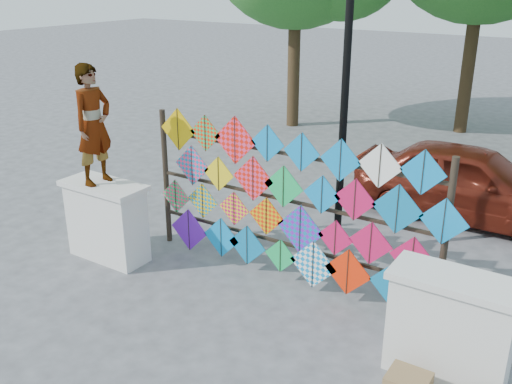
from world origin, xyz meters
TOP-DOWN VIEW (x-y plane):
  - ground at (0.00, 0.00)m, footprint 80.00×80.00m
  - parapet_left at (-2.70, -0.20)m, footprint 1.40×0.65m
  - parapet_right at (2.70, -0.20)m, footprint 1.40×0.65m
  - kite_rack at (0.08, 0.73)m, footprint 4.98×0.24m
  - vendor_woman at (-2.78, -0.20)m, footprint 0.45×0.67m
  - sedan at (1.74, 4.57)m, footprint 4.22×1.74m
  - lamppost at (0.30, 2.00)m, footprint 0.28×0.28m

SIDE VIEW (x-z plane):
  - ground at x=0.00m, z-range 0.00..0.00m
  - parapet_left at x=-2.70m, z-range 0.01..1.29m
  - parapet_right at x=2.70m, z-range 0.01..1.29m
  - sedan at x=1.74m, z-range 0.00..1.43m
  - kite_rack at x=0.08m, z-range 0.00..2.40m
  - vendor_woman at x=-2.78m, z-range 1.28..3.12m
  - lamppost at x=0.30m, z-range 0.46..4.92m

